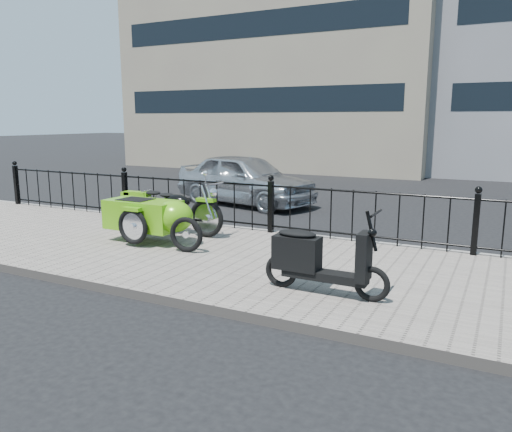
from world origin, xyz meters
The scene contains 9 objects.
ground centered at (0.00, 0.00, 0.00)m, with size 120.00×120.00×0.00m, color black.
sidewalk centered at (0.00, -0.50, 0.06)m, with size 30.00×3.80×0.12m, color gray.
curb centered at (0.00, 1.44, 0.06)m, with size 30.00×0.10×0.12m, color gray.
iron_fence centered at (0.00, 1.30, 0.59)m, with size 14.11×0.11×1.08m.
building_tan centered at (-6.00, 15.99, 6.00)m, with size 14.00×8.01×12.00m.
motorcycle_sidecar centered at (-1.47, -0.20, 0.59)m, with size 2.28×1.48×0.98m.
scooter centered at (1.92, -1.45, 0.53)m, with size 1.57×0.46×1.06m.
spare_tire centered at (-0.57, -0.61, 0.40)m, with size 0.57×0.57×0.08m, color black.
sedan_car centered at (-2.26, 4.48, 0.67)m, with size 1.58×3.92×1.34m, color #B7BABE.
Camera 1 is at (3.91, -6.93, 2.18)m, focal length 35.00 mm.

